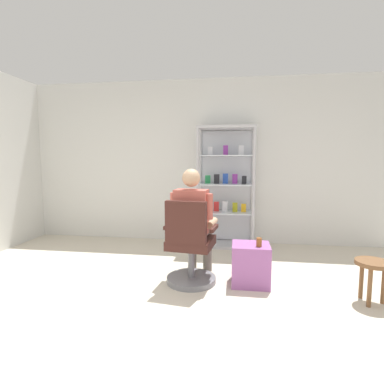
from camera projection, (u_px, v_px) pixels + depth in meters
ground_plane at (159, 345)px, 2.26m from camera, size 7.20×7.20×0.00m
back_wall at (203, 162)px, 5.06m from camera, size 6.00×0.10×2.70m
display_cabinet_main at (226, 186)px, 4.81m from camera, size 0.90×0.45×1.90m
office_chair at (190, 250)px, 3.33m from camera, size 0.59×0.56×0.96m
seated_shopkeeper at (194, 219)px, 3.45m from camera, size 0.52×0.60×1.29m
storage_crate at (251, 264)px, 3.34m from camera, size 0.41×0.37×0.46m
tea_glass at (259, 242)px, 3.23m from camera, size 0.06×0.06×0.09m
wooden_stool at (372, 269)px, 2.89m from camera, size 0.32×0.32×0.42m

